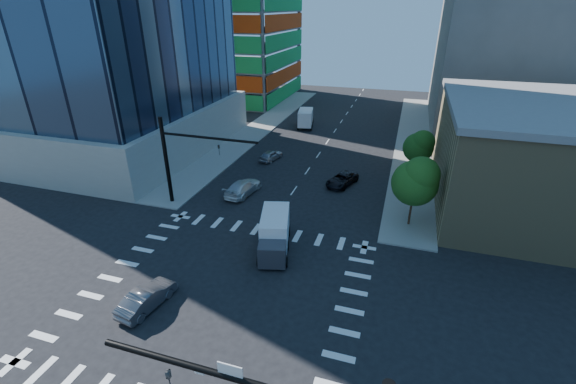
% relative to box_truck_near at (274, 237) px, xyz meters
% --- Properties ---
extents(ground, '(160.00, 160.00, 0.00)m').
position_rel_box_truck_near_xyz_m(ground, '(-1.78, -6.25, -1.33)').
color(ground, black).
rests_on(ground, ground).
extents(road_markings, '(20.00, 20.00, 0.01)m').
position_rel_box_truck_near_xyz_m(road_markings, '(-1.78, -6.25, -1.32)').
color(road_markings, silver).
rests_on(road_markings, ground).
extents(sidewalk_ne, '(5.00, 60.00, 0.15)m').
position_rel_box_truck_near_xyz_m(sidewalk_ne, '(10.72, 33.75, -1.25)').
color(sidewalk_ne, gray).
rests_on(sidewalk_ne, ground).
extents(sidewalk_nw, '(5.00, 60.00, 0.15)m').
position_rel_box_truck_near_xyz_m(sidewalk_nw, '(-14.28, 33.75, -1.25)').
color(sidewalk_nw, gray).
rests_on(sidewalk_nw, ground).
extents(commercial_building, '(20.50, 22.50, 10.60)m').
position_rel_box_truck_near_xyz_m(commercial_building, '(23.22, 15.75, 3.99)').
color(commercial_building, '#988458').
rests_on(commercial_building, ground).
extents(bg_building_ne, '(24.00, 30.00, 28.00)m').
position_rel_box_truck_near_xyz_m(bg_building_ne, '(25.22, 48.75, 12.67)').
color(bg_building_ne, '#625D58').
rests_on(bg_building_ne, ground).
extents(signal_mast_nw, '(10.20, 0.40, 9.00)m').
position_rel_box_truck_near_xyz_m(signal_mast_nw, '(-11.77, 5.25, 4.17)').
color(signal_mast_nw, black).
rests_on(signal_mast_nw, sidewalk_nw).
extents(tree_south, '(4.16, 4.16, 6.82)m').
position_rel_box_truck_near_xyz_m(tree_south, '(10.85, 7.66, 3.36)').
color(tree_south, '#382316').
rests_on(tree_south, sidewalk_ne).
extents(tree_north, '(3.54, 3.52, 5.78)m').
position_rel_box_truck_near_xyz_m(tree_north, '(11.15, 19.66, 2.66)').
color(tree_north, '#382316').
rests_on(tree_north, sidewalk_ne).
extents(car_nb_far, '(3.66, 5.23, 1.33)m').
position_rel_box_truck_near_xyz_m(car_nb_far, '(3.09, 14.89, -0.66)').
color(car_nb_far, black).
rests_on(car_nb_far, ground).
extents(car_sb_near, '(2.93, 5.66, 1.57)m').
position_rel_box_truck_near_xyz_m(car_sb_near, '(-6.87, 9.33, -0.54)').
color(car_sb_near, white).
rests_on(car_sb_near, ground).
extents(car_sb_mid, '(2.53, 4.25, 1.35)m').
position_rel_box_truck_near_xyz_m(car_sb_mid, '(-7.44, 19.97, -0.65)').
color(car_sb_mid, '#AAABB2').
rests_on(car_sb_mid, ground).
extents(car_sb_cross, '(2.26, 4.71, 1.49)m').
position_rel_box_truck_near_xyz_m(car_sb_cross, '(-6.12, -8.95, -0.58)').
color(car_sb_cross, '#545459').
rests_on(car_sb_cross, ground).
extents(box_truck_near, '(3.81, 6.15, 3.00)m').
position_rel_box_truck_near_xyz_m(box_truck_near, '(0.00, 0.00, 0.00)').
color(box_truck_near, black).
rests_on(box_truck_near, ground).
extents(box_truck_far, '(3.47, 6.07, 3.00)m').
position_rel_box_truck_near_xyz_m(box_truck_far, '(-7.14, 36.93, -0.00)').
color(box_truck_far, black).
rests_on(box_truck_far, ground).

